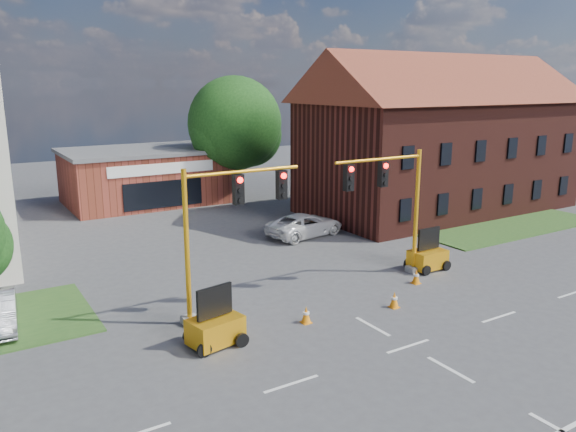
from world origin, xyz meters
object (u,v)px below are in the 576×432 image
Objects in this scene: signal_mast_west at (225,223)px; trailer_east at (428,257)px; trailer_west at (215,327)px; pickup_white at (305,225)px; signal_mast_east at (392,200)px.

signal_mast_west reaches higher than trailer_east.
trailer_west is 15.45m from pickup_white.
trailer_west is 1.03× the size of trailer_east.
trailer_west is at bearing 125.51° from pickup_white.
pickup_white is at bearing 33.68° from trailer_west.
signal_mast_west reaches higher than pickup_white.
trailer_east is (12.80, 2.14, -0.02)m from trailer_west.
signal_mast_east reaches higher than pickup_white.
signal_mast_west is 2.97× the size of trailer_east.
trailer_east is at bearing -177.39° from pickup_white.
signal_mast_east is 4.15m from trailer_east.
pickup_white is at bearing 100.68° from trailer_east.
trailer_east is at bearing -1.35° from trailer_west.
signal_mast_east is 2.97× the size of trailer_east.
trailer_west is 0.42× the size of pickup_white.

